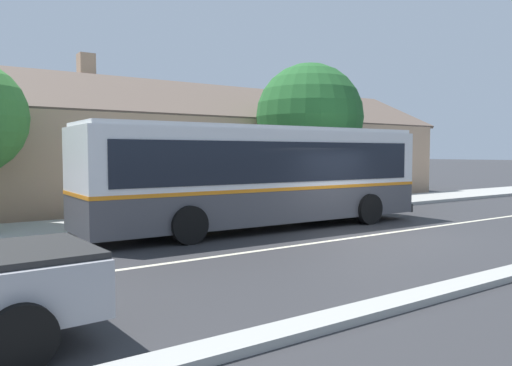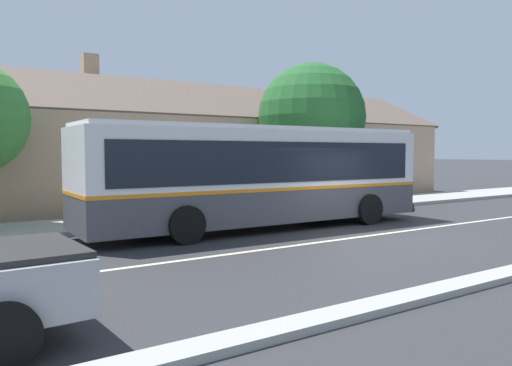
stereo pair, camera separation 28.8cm
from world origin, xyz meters
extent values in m
plane|color=#2D2D30|center=(0.00, 0.00, 0.00)|extent=(300.00, 300.00, 0.00)
cube|color=#9E9E99|center=(0.00, 6.00, 0.07)|extent=(60.00, 3.00, 0.15)
cube|color=beige|center=(0.00, 0.00, 0.00)|extent=(60.00, 0.16, 0.01)
cube|color=tan|center=(2.55, 12.98, 1.92)|extent=(23.30, 9.17, 3.83)
cube|color=brown|center=(2.55, 10.69, 4.82)|extent=(23.90, 4.65, 2.11)
cube|color=brown|center=(2.55, 15.27, 4.82)|extent=(23.90, 4.65, 2.11)
cube|color=tan|center=(-3.85, 13.90, 6.30)|extent=(0.70, 0.70, 1.20)
cube|color=black|center=(-5.60, 8.37, 2.11)|extent=(1.10, 0.06, 1.30)
cube|color=black|center=(10.70, 8.37, 2.11)|extent=(1.10, 0.06, 1.30)
cube|color=#4C3323|center=(6.05, 8.37, 1.05)|extent=(1.00, 0.06, 2.10)
cube|color=#47474C|center=(-1.80, 2.90, 0.76)|extent=(11.19, 2.74, 0.97)
cube|color=orange|center=(-1.80, 2.90, 1.29)|extent=(11.21, 2.76, 0.10)
cube|color=white|center=(-1.80, 2.90, 2.18)|extent=(11.19, 2.74, 1.67)
cube|color=white|center=(-1.80, 2.90, 3.07)|extent=(10.96, 2.61, 0.12)
cube|color=black|center=(-1.77, 4.16, 2.08)|extent=(10.24, 0.25, 1.17)
cube|color=black|center=(-1.83, 1.64, 2.08)|extent=(10.24, 0.25, 1.17)
cube|color=black|center=(3.78, 2.78, 2.08)|extent=(0.09, 2.20, 1.17)
cube|color=black|center=(3.78, 2.78, 2.87)|extent=(0.08, 1.75, 0.24)
cube|color=black|center=(3.80, 2.78, 0.40)|extent=(0.13, 2.50, 0.28)
cube|color=#197233|center=(-3.17, 4.20, 0.76)|extent=(3.12, 0.10, 0.68)
cube|color=black|center=(2.57, 4.07, 1.47)|extent=(0.90, 0.05, 2.39)
cylinder|color=black|center=(1.68, 4.07, 0.50)|extent=(1.01, 0.30, 1.00)
cylinder|color=black|center=(1.62, 1.57, 0.50)|extent=(1.01, 0.30, 1.00)
cylinder|color=black|center=(-4.84, 4.22, 0.50)|extent=(1.01, 0.30, 1.00)
cylinder|color=black|center=(-4.89, 1.72, 0.50)|extent=(1.01, 0.30, 1.00)
cylinder|color=black|center=(-9.81, -3.96, 0.38)|extent=(0.77, 0.29, 0.76)
cylinder|color=#4C3828|center=(3.78, 7.05, 1.19)|extent=(0.35, 0.35, 2.38)
sphere|color=#235B28|center=(3.78, 7.05, 3.90)|extent=(4.69, 4.69, 4.69)
sphere|color=#235B28|center=(4.57, 6.60, 3.20)|extent=(2.83, 2.83, 2.83)
cylinder|color=gray|center=(5.22, 5.00, 1.35)|extent=(0.07, 0.07, 2.40)
cube|color=#1959A5|center=(5.22, 4.98, 2.30)|extent=(0.36, 0.03, 0.48)
camera|label=1|loc=(-10.73, -9.65, 2.35)|focal=35.00mm
camera|label=2|loc=(-10.49, -9.81, 2.35)|focal=35.00mm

